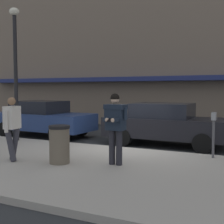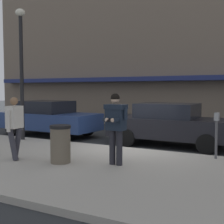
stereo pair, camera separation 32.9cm
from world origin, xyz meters
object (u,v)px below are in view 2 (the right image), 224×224
(pedestrian_in_light_coat, at_px, (15,124))
(street_lamp_post, at_px, (21,60))
(man_texting_on_phone, at_px, (116,121))
(trash_bin, at_px, (60,144))
(parked_sedan_near, at_px, (49,118))
(parked_sedan_mid, at_px, (171,124))
(parking_meter, at_px, (216,129))

(pedestrian_in_light_coat, xyz_separation_m, street_lamp_post, (-2.28, 2.64, 2.03))
(man_texting_on_phone, xyz_separation_m, trash_bin, (-1.37, -0.47, -0.62))
(parked_sedan_near, distance_m, pedestrian_in_light_coat, 5.26)
(parked_sedan_near, relative_size, trash_bin, 4.68)
(parked_sedan_mid, xyz_separation_m, trash_bin, (-1.56, -4.43, -0.16))
(parking_meter, height_order, trash_bin, parking_meter)
(parked_sedan_near, height_order, parking_meter, parked_sedan_near)
(parked_sedan_mid, bearing_deg, pedestrian_in_light_coat, -121.15)
(parked_sedan_mid, distance_m, pedestrian_in_light_coat, 5.54)
(parked_sedan_mid, height_order, street_lamp_post, street_lamp_post)
(street_lamp_post, distance_m, parking_meter, 7.39)
(parked_sedan_mid, relative_size, trash_bin, 4.60)
(pedestrian_in_light_coat, height_order, trash_bin, pedestrian_in_light_coat)
(trash_bin, bearing_deg, parked_sedan_near, 132.53)
(man_texting_on_phone, bearing_deg, street_lamp_post, 159.35)
(parked_sedan_near, height_order, street_lamp_post, street_lamp_post)
(parked_sedan_near, xyz_separation_m, man_texting_on_phone, (5.28, -3.79, 0.46))
(parked_sedan_near, bearing_deg, street_lamp_post, -80.39)
(parked_sedan_near, bearing_deg, pedestrian_in_light_coat, -60.23)
(man_texting_on_phone, distance_m, pedestrian_in_light_coat, 2.78)
(parked_sedan_near, distance_m, trash_bin, 5.78)
(trash_bin, bearing_deg, man_texting_on_phone, 19.05)
(pedestrian_in_light_coat, distance_m, parking_meter, 5.49)
(street_lamp_post, bearing_deg, pedestrian_in_light_coat, -49.14)
(trash_bin, bearing_deg, parked_sedan_mid, 70.57)
(man_texting_on_phone, bearing_deg, trash_bin, -160.95)
(parking_meter, bearing_deg, pedestrian_in_light_coat, -150.64)
(street_lamp_post, xyz_separation_m, parking_meter, (7.07, 0.05, -2.17))
(trash_bin, bearing_deg, street_lamp_post, 146.86)
(street_lamp_post, distance_m, trash_bin, 4.96)
(pedestrian_in_light_coat, height_order, parking_meter, pedestrian_in_light_coat)
(parked_sedan_mid, bearing_deg, man_texting_on_phone, -92.81)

